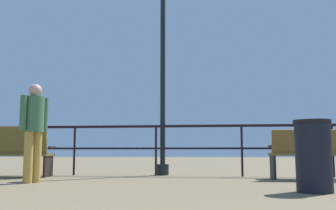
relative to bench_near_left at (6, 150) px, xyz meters
The scene contains 6 objects.
pier_railing 2.87m from the bench_near_left, 14.22° to the left, with size 23.75×0.05×1.01m.
bench_near_left is the anchor object (origin of this frame).
bench_near_right 5.78m from the bench_near_left, ahead, with size 1.75×0.63×0.86m.
lamppost_center 3.71m from the bench_near_left, 18.01° to the left, with size 0.34×0.34×4.29m.
person_by_bench 1.66m from the bench_near_left, 46.51° to the right, with size 0.30×0.45×1.55m.
trash_bin 5.50m from the bench_near_left, 21.68° to the right, with size 0.45×0.45×0.87m.
Camera 1 is at (1.13, 0.37, 0.50)m, focal length 40.22 mm.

